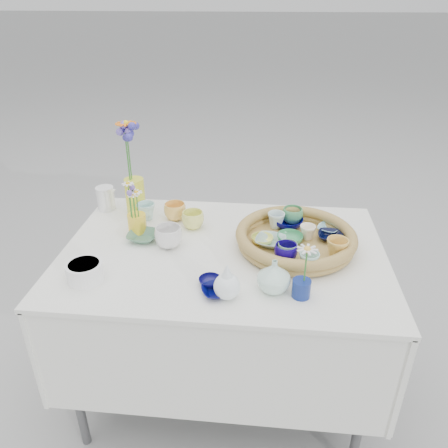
# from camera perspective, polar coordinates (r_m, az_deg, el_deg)

# --- Properties ---
(ground) EXTENTS (80.00, 80.00, 0.00)m
(ground) POSITION_cam_1_polar(r_m,az_deg,el_deg) (2.22, -0.06, -20.48)
(ground) COLOR gray
(display_table) EXTENTS (1.26, 0.86, 0.77)m
(display_table) POSITION_cam_1_polar(r_m,az_deg,el_deg) (2.22, -0.06, -20.48)
(display_table) COLOR white
(display_table) RESTS_ON ground
(wicker_tray) EXTENTS (0.47, 0.47, 0.08)m
(wicker_tray) POSITION_cam_1_polar(r_m,az_deg,el_deg) (1.74, 9.33, -1.90)
(wicker_tray) COLOR olive
(wicker_tray) RESTS_ON display_table
(tray_ceramic_0) EXTENTS (0.14, 0.14, 0.04)m
(tray_ceramic_0) POSITION_cam_1_polar(r_m,az_deg,el_deg) (1.86, 8.36, 0.20)
(tray_ceramic_0) COLOR #020357
(tray_ceramic_0) RESTS_ON wicker_tray
(tray_ceramic_1) EXTENTS (0.11, 0.11, 0.03)m
(tray_ceramic_1) POSITION_cam_1_polar(r_m,az_deg,el_deg) (1.80, 13.77, -1.57)
(tray_ceramic_1) COLOR black
(tray_ceramic_1) RESTS_ON wicker_tray
(tray_ceramic_2) EXTENTS (0.10, 0.10, 0.08)m
(tray_ceramic_2) POSITION_cam_1_polar(r_m,az_deg,el_deg) (1.67, 14.54, -3.11)
(tray_ceramic_2) COLOR gold
(tray_ceramic_2) RESTS_ON wicker_tray
(tray_ceramic_3) EXTENTS (0.13, 0.13, 0.03)m
(tray_ceramic_3) POSITION_cam_1_polar(r_m,az_deg,el_deg) (1.75, 8.61, -1.87)
(tray_ceramic_3) COLOR #3A955C
(tray_ceramic_3) RESTS_ON wicker_tray
(tray_ceramic_4) EXTENTS (0.08, 0.08, 0.06)m
(tray_ceramic_4) POSITION_cam_1_polar(r_m,az_deg,el_deg) (1.64, 8.28, -3.46)
(tray_ceramic_4) COLOR #81B485
(tray_ceramic_4) RESTS_ON wicker_tray
(tray_ceramic_5) EXTENTS (0.14, 0.14, 0.03)m
(tray_ceramic_5) POSITION_cam_1_polar(r_m,az_deg,el_deg) (1.72, 6.11, -2.27)
(tray_ceramic_5) COLOR #93B4B0
(tray_ceramic_5) RESTS_ON wicker_tray
(tray_ceramic_6) EXTENTS (0.09, 0.09, 0.07)m
(tray_ceramic_6) POSITION_cam_1_polar(r_m,az_deg,el_deg) (1.84, 6.82, 0.49)
(tray_ceramic_6) COLOR silver
(tray_ceramic_6) RESTS_ON wicker_tray
(tray_ceramic_7) EXTENTS (0.08, 0.08, 0.06)m
(tray_ceramic_7) POSITION_cam_1_polar(r_m,az_deg,el_deg) (1.77, 10.85, -1.06)
(tray_ceramic_7) COLOR white
(tray_ceramic_7) RESTS_ON wicker_tray
(tray_ceramic_8) EXTENTS (0.11, 0.11, 0.02)m
(tray_ceramic_8) POSITION_cam_1_polar(r_m,az_deg,el_deg) (1.86, 13.47, -0.61)
(tray_ceramic_8) COLOR #9EE4FF
(tray_ceramic_8) RESTS_ON wicker_tray
(tray_ceramic_9) EXTENTS (0.10, 0.10, 0.07)m
(tray_ceramic_9) POSITION_cam_1_polar(r_m,az_deg,el_deg) (1.62, 8.07, -3.74)
(tray_ceramic_9) COLOR #120369
(tray_ceramic_9) RESTS_ON wicker_tray
(tray_ceramic_10) EXTENTS (0.11, 0.11, 0.03)m
(tray_ceramic_10) POSITION_cam_1_polar(r_m,az_deg,el_deg) (1.73, 5.00, -2.05)
(tray_ceramic_10) COLOR #FEFF6A
(tray_ceramic_10) RESTS_ON wicker_tray
(tray_ceramic_11) EXTENTS (0.08, 0.08, 0.07)m
(tray_ceramic_11) POSITION_cam_1_polar(r_m,az_deg,el_deg) (1.58, 11.03, -4.79)
(tray_ceramic_11) COLOR #A1D1C1
(tray_ceramic_11) RESTS_ON wicker_tray
(tray_ceramic_12) EXTENTS (0.09, 0.09, 0.07)m
(tray_ceramic_12) POSITION_cam_1_polar(r_m,az_deg,el_deg) (1.88, 8.94, 1.09)
(tray_ceramic_12) COLOR #49A063
(tray_ceramic_12) RESTS_ON wicker_tray
(loose_ceramic_0) EXTENTS (0.10, 0.10, 0.08)m
(loose_ceramic_0) POSITION_cam_1_polar(r_m,az_deg,el_deg) (1.94, -6.41, 1.65)
(loose_ceramic_0) COLOR #F2B754
(loose_ceramic_0) RESTS_ON display_table
(loose_ceramic_1) EXTENTS (0.10, 0.10, 0.07)m
(loose_ceramic_1) POSITION_cam_1_polar(r_m,az_deg,el_deg) (1.86, -4.09, 0.55)
(loose_ceramic_1) COLOR #E6E86B
(loose_ceramic_1) RESTS_ON display_table
(loose_ceramic_2) EXTENTS (0.13, 0.13, 0.03)m
(loose_ceramic_2) POSITION_cam_1_polar(r_m,az_deg,el_deg) (1.81, -10.54, -1.61)
(loose_ceramic_2) COLOR #4B7A5D
(loose_ceramic_2) RESTS_ON display_table
(loose_ceramic_3) EXTENTS (0.14, 0.14, 0.09)m
(loose_ceramic_3) POSITION_cam_1_polar(r_m,az_deg,el_deg) (1.73, -7.25, -1.67)
(loose_ceramic_3) COLOR silver
(loose_ceramic_3) RESTS_ON display_table
(loose_ceramic_4) EXTENTS (0.08, 0.08, 0.02)m
(loose_ceramic_4) POSITION_cam_1_polar(r_m,az_deg,el_deg) (1.52, -1.83, -7.51)
(loose_ceramic_4) COLOR #0E0B54
(loose_ceramic_4) RESTS_ON display_table
(loose_ceramic_5) EXTENTS (0.09, 0.09, 0.08)m
(loose_ceramic_5) POSITION_cam_1_polar(r_m,az_deg,el_deg) (1.96, -10.12, 1.63)
(loose_ceramic_5) COLOR #ABD8D3
(loose_ceramic_5) RESTS_ON display_table
(loose_ceramic_6) EXTENTS (0.13, 0.13, 0.03)m
(loose_ceramic_6) POSITION_cam_1_polar(r_m,az_deg,el_deg) (1.48, -0.94, -8.75)
(loose_ceramic_6) COLOR #050847
(loose_ceramic_6) RESTS_ON display_table
(fluted_bowl) EXTENTS (0.14, 0.14, 0.07)m
(fluted_bowl) POSITION_cam_1_polar(r_m,az_deg,el_deg) (1.61, -17.71, -5.94)
(fluted_bowl) COLOR white
(fluted_bowl) RESTS_ON display_table
(bud_vase_paleblue) EXTENTS (0.10, 0.10, 0.14)m
(bud_vase_paleblue) POSITION_cam_1_polar(r_m,az_deg,el_deg) (1.43, 0.40, -7.40)
(bud_vase_paleblue) COLOR white
(bud_vase_paleblue) RESTS_ON display_table
(bud_vase_seafoam) EXTENTS (0.15, 0.15, 0.12)m
(bud_vase_seafoam) POSITION_cam_1_polar(r_m,az_deg,el_deg) (1.48, 6.54, -6.74)
(bud_vase_seafoam) COLOR silver
(bud_vase_seafoam) RESTS_ON display_table
(bud_vase_cobalt) EXTENTS (0.08, 0.08, 0.06)m
(bud_vase_cobalt) POSITION_cam_1_polar(r_m,az_deg,el_deg) (1.48, 10.06, -8.28)
(bud_vase_cobalt) COLOR navy
(bud_vase_cobalt) RESTS_ON display_table
(single_daisy) EXTENTS (0.10, 0.10, 0.14)m
(single_daisy) POSITION_cam_1_polar(r_m,az_deg,el_deg) (1.43, 10.62, -5.32)
(single_daisy) COLOR white
(single_daisy) RESTS_ON bud_vase_cobalt
(tall_vase_yellow) EXTENTS (0.11, 0.11, 0.16)m
(tall_vase_yellow) POSITION_cam_1_polar(r_m,az_deg,el_deg) (2.01, -11.51, 3.62)
(tall_vase_yellow) COLOR yellow
(tall_vase_yellow) RESTS_ON display_table
(gerbera) EXTENTS (0.13, 0.13, 0.27)m
(gerbera) POSITION_cam_1_polar(r_m,az_deg,el_deg) (1.94, -12.32, 9.17)
(gerbera) COLOR orange
(gerbera) RESTS_ON tall_vase_yellow
(hydrangea) EXTENTS (0.10, 0.10, 0.30)m
(hydrangea) POSITION_cam_1_polar(r_m,az_deg,el_deg) (1.93, -12.48, 8.54)
(hydrangea) COLOR #353099
(hydrangea) RESTS_ON tall_vase_yellow
(white_pitcher) EXTENTS (0.13, 0.10, 0.11)m
(white_pitcher) POSITION_cam_1_polar(r_m,az_deg,el_deg) (2.09, -15.21, 3.28)
(white_pitcher) COLOR white
(white_pitcher) RESTS_ON display_table
(daisy_cup) EXTENTS (0.10, 0.10, 0.08)m
(daisy_cup) POSITION_cam_1_polar(r_m,az_deg,el_deg) (1.86, -11.27, 0.08)
(daisy_cup) COLOR yellow
(daisy_cup) RESTS_ON display_table
(daisy_posy) EXTENTS (0.10, 0.10, 0.15)m
(daisy_posy) POSITION_cam_1_polar(r_m,az_deg,el_deg) (1.79, -11.67, 3.12)
(daisy_posy) COLOR white
(daisy_posy) RESTS_ON daisy_cup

